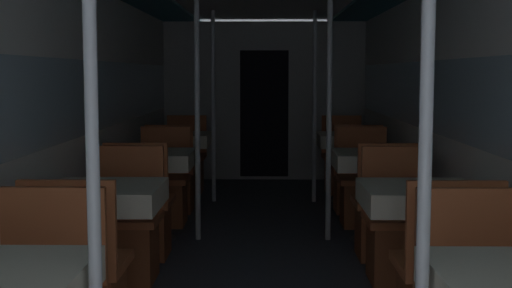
# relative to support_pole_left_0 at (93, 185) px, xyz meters

# --- Properties ---
(wall_left) EXTENTS (0.05, 10.36, 2.09)m
(wall_left) POSITION_rel_support_pole_left_0_xyz_m (-0.80, 2.88, 0.02)
(wall_left) COLOR silver
(wall_left) RESTS_ON ground_plane
(wall_right) EXTENTS (0.05, 10.36, 2.09)m
(wall_right) POSITION_rel_support_pole_left_0_xyz_m (1.91, 2.88, 0.02)
(wall_right) COLOR silver
(wall_right) RESTS_ON ground_plane
(bulkhead_far) EXTENTS (2.66, 0.09, 2.09)m
(bulkhead_far) POSITION_rel_support_pole_left_0_xyz_m (0.55, 7.11, -0.00)
(bulkhead_far) COLOR #A8A8A3
(bulkhead_far) RESTS_ON ground_plane
(support_pole_left_0) EXTENTS (0.05, 0.05, 2.09)m
(support_pole_left_0) POSITION_rel_support_pole_left_0_xyz_m (0.00, 0.00, 0.00)
(support_pole_left_0) COLOR silver
(support_pole_left_0) RESTS_ON ground_plane
(dining_table_left_1) EXTENTS (0.68, 0.68, 0.76)m
(dining_table_left_1) POSITION_rel_support_pole_left_0_xyz_m (-0.38, 1.81, -0.40)
(dining_table_left_1) COLOR #4C4C51
(dining_table_left_1) RESTS_ON ground_plane
(chair_left_far_1) EXTENTS (0.48, 0.48, 0.91)m
(chair_left_far_1) POSITION_rel_support_pole_left_0_xyz_m (-0.38, 2.42, -0.76)
(chair_left_far_1) COLOR brown
(chair_left_far_1) RESTS_ON ground_plane
(dining_table_left_2) EXTENTS (0.68, 0.68, 0.76)m
(dining_table_left_2) POSITION_rel_support_pole_left_0_xyz_m (-0.38, 3.63, -0.40)
(dining_table_left_2) COLOR #4C4C51
(dining_table_left_2) RESTS_ON ground_plane
(chair_left_near_2) EXTENTS (0.48, 0.48, 0.91)m
(chair_left_near_2) POSITION_rel_support_pole_left_0_xyz_m (-0.38, 3.02, -0.76)
(chair_left_near_2) COLOR brown
(chair_left_near_2) RESTS_ON ground_plane
(chair_left_far_2) EXTENTS (0.48, 0.48, 0.91)m
(chair_left_far_2) POSITION_rel_support_pole_left_0_xyz_m (-0.38, 4.23, -0.76)
(chair_left_far_2) COLOR brown
(chair_left_far_2) RESTS_ON ground_plane
(support_pole_left_2) EXTENTS (0.05, 0.05, 2.09)m
(support_pole_left_2) POSITION_rel_support_pole_left_0_xyz_m (0.00, 3.63, 0.00)
(support_pole_left_2) COLOR silver
(support_pole_left_2) RESTS_ON ground_plane
(dining_table_left_3) EXTENTS (0.68, 0.68, 0.76)m
(dining_table_left_3) POSITION_rel_support_pole_left_0_xyz_m (-0.38, 5.44, -0.40)
(dining_table_left_3) COLOR #4C4C51
(dining_table_left_3) RESTS_ON ground_plane
(chair_left_near_3) EXTENTS (0.48, 0.48, 0.91)m
(chair_left_near_3) POSITION_rel_support_pole_left_0_xyz_m (-0.38, 4.84, -0.76)
(chair_left_near_3) COLOR brown
(chair_left_near_3) RESTS_ON ground_plane
(chair_left_far_3) EXTENTS (0.48, 0.48, 0.91)m
(chair_left_far_3) POSITION_rel_support_pole_left_0_xyz_m (-0.38, 6.04, -0.76)
(chair_left_far_3) COLOR brown
(chair_left_far_3) RESTS_ON ground_plane
(support_pole_left_3) EXTENTS (0.05, 0.05, 2.09)m
(support_pole_left_3) POSITION_rel_support_pole_left_0_xyz_m (0.00, 5.44, 0.00)
(support_pole_left_3) COLOR silver
(support_pole_left_3) RESTS_ON ground_plane
(support_pole_right_0) EXTENTS (0.05, 0.05, 2.09)m
(support_pole_right_0) POSITION_rel_support_pole_left_0_xyz_m (1.11, 0.00, 0.00)
(support_pole_right_0) COLOR silver
(support_pole_right_0) RESTS_ON ground_plane
(dining_table_right_1) EXTENTS (0.68, 0.68, 0.76)m
(dining_table_right_1) POSITION_rel_support_pole_left_0_xyz_m (1.49, 1.81, -0.40)
(dining_table_right_1) COLOR #4C4C51
(dining_table_right_1) RESTS_ON ground_plane
(chair_right_far_1) EXTENTS (0.48, 0.48, 0.91)m
(chair_right_far_1) POSITION_rel_support_pole_left_0_xyz_m (1.49, 2.42, -0.76)
(chair_right_far_1) COLOR brown
(chair_right_far_1) RESTS_ON ground_plane
(dining_table_right_2) EXTENTS (0.68, 0.68, 0.76)m
(dining_table_right_2) POSITION_rel_support_pole_left_0_xyz_m (1.49, 3.63, -0.40)
(dining_table_right_2) COLOR #4C4C51
(dining_table_right_2) RESTS_ON ground_plane
(chair_right_near_2) EXTENTS (0.48, 0.48, 0.91)m
(chair_right_near_2) POSITION_rel_support_pole_left_0_xyz_m (1.49, 3.02, -0.76)
(chair_right_near_2) COLOR brown
(chair_right_near_2) RESTS_ON ground_plane
(chair_right_far_2) EXTENTS (0.48, 0.48, 0.91)m
(chair_right_far_2) POSITION_rel_support_pole_left_0_xyz_m (1.49, 4.23, -0.76)
(chair_right_far_2) COLOR brown
(chair_right_far_2) RESTS_ON ground_plane
(support_pole_right_2) EXTENTS (0.05, 0.05, 2.09)m
(support_pole_right_2) POSITION_rel_support_pole_left_0_xyz_m (1.11, 3.63, 0.00)
(support_pole_right_2) COLOR silver
(support_pole_right_2) RESTS_ON ground_plane
(dining_table_right_3) EXTENTS (0.68, 0.68, 0.76)m
(dining_table_right_3) POSITION_rel_support_pole_left_0_xyz_m (1.49, 5.44, -0.40)
(dining_table_right_3) COLOR #4C4C51
(dining_table_right_3) RESTS_ON ground_plane
(chair_right_near_3) EXTENTS (0.48, 0.48, 0.91)m
(chair_right_near_3) POSITION_rel_support_pole_left_0_xyz_m (1.49, 4.84, -0.76)
(chair_right_near_3) COLOR brown
(chair_right_near_3) RESTS_ON ground_plane
(chair_right_far_3) EXTENTS (0.48, 0.48, 0.91)m
(chair_right_far_3) POSITION_rel_support_pole_left_0_xyz_m (1.49, 6.04, -0.76)
(chair_right_far_3) COLOR brown
(chair_right_far_3) RESTS_ON ground_plane
(support_pole_right_3) EXTENTS (0.05, 0.05, 2.09)m
(support_pole_right_3) POSITION_rel_support_pole_left_0_xyz_m (1.11, 5.44, 0.00)
(support_pole_right_3) COLOR silver
(support_pole_right_3) RESTS_ON ground_plane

